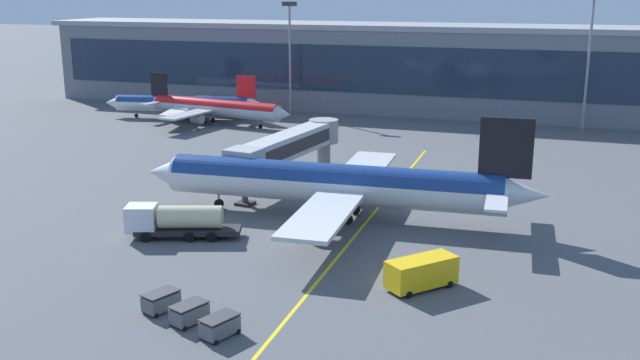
% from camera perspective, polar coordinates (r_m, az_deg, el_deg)
% --- Properties ---
extents(ground_plane, '(700.00, 700.00, 0.00)m').
position_cam_1_polar(ground_plane, '(70.25, -1.72, -4.41)').
color(ground_plane, '#515459').
extents(apron_lead_in_line, '(1.99, 79.99, 0.01)m').
position_cam_1_polar(apron_lead_in_line, '(70.50, 2.84, -4.35)').
color(apron_lead_in_line, yellow).
rests_on(apron_lead_in_line, ground_plane).
extents(terminal_building, '(179.90, 18.10, 16.64)m').
position_cam_1_polar(terminal_building, '(142.05, 12.47, 8.48)').
color(terminal_building, slate).
rests_on(terminal_building, ground_plane).
extents(main_airliner, '(42.71, 33.84, 11.35)m').
position_cam_1_polar(main_airliner, '(74.65, 1.17, -0.28)').
color(main_airliner, silver).
rests_on(main_airliner, ground_plane).
extents(jet_bridge, '(6.48, 23.55, 6.39)m').
position_cam_1_polar(jet_bridge, '(88.39, -2.35, 2.77)').
color(jet_bridge, '#B2B7BC').
rests_on(jet_bridge, ground_plane).
extents(fuel_tanker, '(11.02, 5.91, 3.25)m').
position_cam_1_polar(fuel_tanker, '(70.47, -11.31, -3.15)').
color(fuel_tanker, '#232326').
rests_on(fuel_tanker, ground_plane).
extents(lavatory_truck, '(5.54, 5.89, 2.50)m').
position_cam_1_polar(lavatory_truck, '(58.32, 7.91, -7.18)').
color(lavatory_truck, yellow).
rests_on(lavatory_truck, ground_plane).
extents(baggage_cart_0, '(2.39, 3.03, 1.48)m').
position_cam_1_polar(baggage_cart_0, '(55.52, -12.42, -9.28)').
color(baggage_cart_0, '#595B60').
rests_on(baggage_cart_0, ground_plane).
extents(baggage_cart_1, '(2.39, 3.03, 1.48)m').
position_cam_1_polar(baggage_cart_1, '(53.21, -10.27, -10.26)').
color(baggage_cart_1, '#595B60').
rests_on(baggage_cart_1, ground_plane).
extents(baggage_cart_2, '(2.39, 3.03, 1.48)m').
position_cam_1_polar(baggage_cart_2, '(50.99, -7.91, -11.31)').
color(baggage_cart_2, '#595B60').
rests_on(baggage_cart_2, ground_plane).
extents(commuter_jet_far, '(31.06, 24.76, 8.45)m').
position_cam_1_polar(commuter_jet_far, '(129.62, -8.32, 5.68)').
color(commuter_jet_far, '#B2B7BC').
rests_on(commuter_jet_far, ground_plane).
extents(commuter_jet_near, '(29.83, 23.86, 8.04)m').
position_cam_1_polar(commuter_jet_near, '(136.18, -10.70, 5.94)').
color(commuter_jet_near, white).
rests_on(commuter_jet_near, ground_plane).
extents(apron_light_mast_0, '(2.80, 0.50, 20.93)m').
position_cam_1_polar(apron_light_mast_0, '(138.18, -2.39, 10.33)').
color(apron_light_mast_0, gray).
rests_on(apron_light_mast_0, ground_plane).
extents(apron_light_mast_2, '(2.80, 0.50, 22.41)m').
position_cam_1_polar(apron_light_mast_2, '(128.84, 20.45, 9.45)').
color(apron_light_mast_2, gray).
rests_on(apron_light_mast_2, ground_plane).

